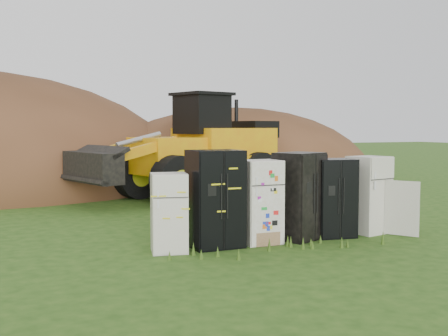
# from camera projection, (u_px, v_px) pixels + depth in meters

# --- Properties ---
(ground) EXTENTS (120.00, 120.00, 0.00)m
(ground) POSITION_uv_depth(u_px,v_px,m) (280.00, 241.00, 11.93)
(ground) COLOR #224713
(ground) RESTS_ON ground
(fridge_leftmost) EXTENTS (0.80, 0.78, 1.53)m
(fridge_leftmost) POSITION_uv_depth(u_px,v_px,m) (169.00, 213.00, 10.84)
(fridge_leftmost) COLOR beige
(fridge_leftmost) RESTS_ON ground
(fridge_black_side) EXTENTS (1.03, 0.82, 1.96)m
(fridge_black_side) POSITION_uv_depth(u_px,v_px,m) (215.00, 199.00, 11.30)
(fridge_black_side) COLOR black
(fridge_black_side) RESTS_ON ground
(fridge_sticker) EXTENTS (0.79, 0.73, 1.74)m
(fridge_sticker) POSITION_uv_depth(u_px,v_px,m) (260.00, 202.00, 11.68)
(fridge_sticker) COLOR silver
(fridge_sticker) RESTS_ON ground
(fridge_dark_mid) EXTENTS (1.19, 1.09, 1.88)m
(fridge_dark_mid) POSITION_uv_depth(u_px,v_px,m) (299.00, 196.00, 12.09)
(fridge_dark_mid) COLOR black
(fridge_dark_mid) RESTS_ON ground
(fridge_black_right) EXTENTS (0.97, 0.86, 1.72)m
(fridge_black_right) POSITION_uv_depth(u_px,v_px,m) (333.00, 198.00, 12.37)
(fridge_black_right) COLOR black
(fridge_black_right) RESTS_ON ground
(fridge_open_door) EXTENTS (0.93, 0.88, 1.76)m
(fridge_open_door) POSITION_uv_depth(u_px,v_px,m) (369.00, 195.00, 12.81)
(fridge_open_door) COLOR beige
(fridge_open_door) RESTS_ON ground
(wheel_loader) EXTENTS (7.95, 4.94, 3.58)m
(wheel_loader) POSITION_uv_depth(u_px,v_px,m) (180.00, 146.00, 18.63)
(wheel_loader) COLOR orange
(wheel_loader) RESTS_ON ground
(dirt_mound_right) EXTENTS (13.09, 9.60, 6.55)m
(dirt_mound_right) POSITION_uv_depth(u_px,v_px,m) (235.00, 182.00, 24.78)
(dirt_mound_right) COLOR #3F2614
(dirt_mound_right) RESTS_ON ground
(dirt_mound_back) EXTENTS (15.49, 10.33, 4.82)m
(dirt_mound_back) POSITION_uv_depth(u_px,v_px,m) (95.00, 175.00, 28.33)
(dirt_mound_back) COLOR #3F2614
(dirt_mound_back) RESTS_ON ground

